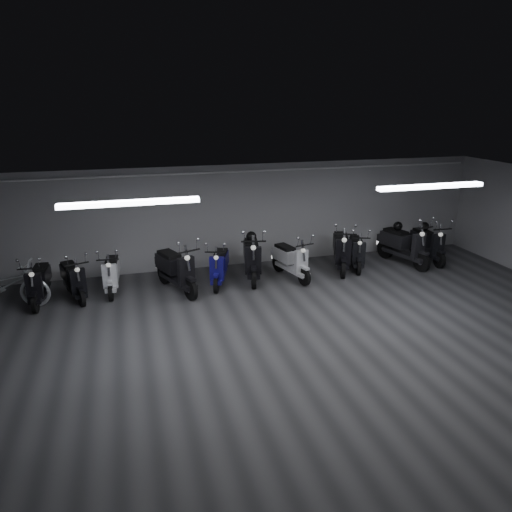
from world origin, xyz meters
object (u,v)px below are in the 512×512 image
object	(u,v)px
scooter_5	(252,251)
scooter_6	(291,254)
scooter_9	(404,239)
scooter_2	(111,268)
helmet_0	(425,226)
scooter_0	(38,277)
scooter_4	(219,260)
scooter_1	(73,273)
scooter_3	(176,263)
scooter_8	(357,246)
helmet_1	(398,226)
helmet_2	(251,237)
scooter_7	(342,244)
bicycle	(4,280)
scooter_10	(428,238)

from	to	relation	value
scooter_5	scooter_6	xyz separation A→B (m)	(0.98, -0.24, -0.09)
scooter_5	scooter_9	distance (m)	4.38
scooter_2	helmet_0	size ratio (longest dim) A/B	6.61
scooter_0	helmet_0	bearing A→B (deg)	5.80
scooter_0	scooter_4	size ratio (longest dim) A/B	0.99
scooter_1	scooter_3	bearing A→B (deg)	-23.67
scooter_8	scooter_9	xyz separation A→B (m)	(1.40, -0.09, 0.12)
scooter_2	scooter_4	distance (m)	2.60
scooter_0	scooter_8	world-z (taller)	scooter_8
helmet_1	helmet_2	distance (m)	4.26
scooter_6	scooter_7	size ratio (longest dim) A/B	0.89
scooter_3	helmet_0	size ratio (longest dim) A/B	7.86
scooter_9	scooter_0	bearing A→B (deg)	165.63
scooter_0	scooter_9	xyz separation A→B (m)	(9.44, 0.09, 0.12)
scooter_1	scooter_6	bearing A→B (deg)	-19.74
helmet_0	helmet_2	world-z (taller)	helmet_2
scooter_7	bicycle	distance (m)	8.28
scooter_4	bicycle	distance (m)	4.87
scooter_4	helmet_2	distance (m)	1.12
scooter_4	helmet_1	bearing A→B (deg)	23.62
scooter_0	scooter_7	world-z (taller)	scooter_7
helmet_1	helmet_2	size ratio (longest dim) A/B	0.93
scooter_2	helmet_0	xyz separation A→B (m)	(8.70, 0.19, 0.35)
scooter_6	scooter_9	xyz separation A→B (m)	(3.40, 0.17, 0.10)
scooter_1	scooter_9	distance (m)	8.71
scooter_7	helmet_2	bearing A→B (deg)	-165.42
scooter_5	helmet_0	bearing A→B (deg)	14.48
scooter_0	scooter_5	bearing A→B (deg)	5.34
scooter_4	scooter_8	distance (m)	3.87
scooter_0	scooter_9	bearing A→B (deg)	4.04
scooter_9	scooter_4	bearing A→B (deg)	166.02
scooter_5	scooter_10	size ratio (longest dim) A/B	1.09
scooter_8	helmet_2	bearing A→B (deg)	-164.72
scooter_1	scooter_8	distance (m)	7.31
scooter_2	scooter_9	bearing A→B (deg)	2.88
scooter_10	helmet_2	distance (m)	5.18
scooter_4	scooter_6	size ratio (longest dim) A/B	0.97
scooter_6	helmet_2	bearing A→B (deg)	136.11
scooter_1	scooter_2	bearing A→B (deg)	-6.08
scooter_5	helmet_1	size ratio (longest dim) A/B	7.84
scooter_0	scooter_8	distance (m)	8.04
scooter_0	scooter_1	size ratio (longest dim) A/B	1.01
scooter_0	helmet_2	size ratio (longest dim) A/B	6.20
scooter_0	scooter_6	bearing A→B (deg)	2.74
helmet_1	helmet_2	bearing A→B (deg)	179.00
scooter_4	scooter_10	distance (m)	6.10
helmet_1	scooter_6	bearing A→B (deg)	-172.47
scooter_9	bicycle	distance (m)	10.15
scooter_2	helmet_1	world-z (taller)	scooter_2
scooter_6	scooter_7	world-z (taller)	scooter_7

